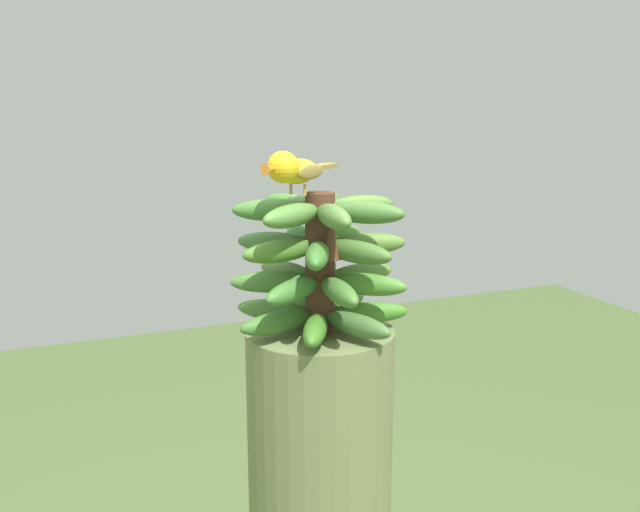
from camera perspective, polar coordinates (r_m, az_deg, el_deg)
name	(u,v)px	position (r m, az deg, el deg)	size (l,w,h in m)	color
banana_bunch	(320,263)	(1.25, 0.01, -0.53)	(0.31, 0.31, 0.24)	#4C2D1E
perched_bird	(293,170)	(1.18, -2.16, 6.83)	(0.13, 0.17, 0.07)	#C68933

